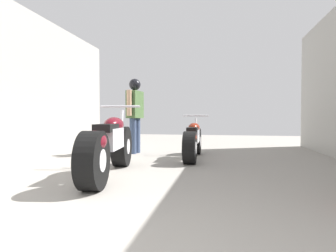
% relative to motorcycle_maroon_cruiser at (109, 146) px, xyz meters
% --- Properties ---
extents(ground_plane, '(18.01, 18.01, 0.00)m').
position_rel_motorcycle_maroon_cruiser_xyz_m(ground_plane, '(0.69, 0.81, -0.43)').
color(ground_plane, gray).
extents(garage_partition_left, '(0.08, 8.25, 3.15)m').
position_rel_motorcycle_maroon_cruiser_xyz_m(garage_partition_left, '(-2.52, 0.81, 1.14)').
color(garage_partition_left, '#A3A099').
rests_on(garage_partition_left, ground_plane).
extents(motorcycle_maroon_cruiser, '(0.72, 2.23, 1.04)m').
position_rel_motorcycle_maroon_cruiser_xyz_m(motorcycle_maroon_cruiser, '(0.00, 0.00, 0.00)').
color(motorcycle_maroon_cruiser, black).
rests_on(motorcycle_maroon_cruiser, ground_plane).
extents(motorcycle_black_naked, '(0.57, 1.93, 0.90)m').
position_rel_motorcycle_maroon_cruiser_xyz_m(motorcycle_black_naked, '(0.99, 1.89, -0.06)').
color(motorcycle_black_naked, black).
rests_on(motorcycle_black_naked, ground_plane).
extents(mechanic_in_blue, '(0.31, 0.69, 1.75)m').
position_rel_motorcycle_maroon_cruiser_xyz_m(mechanic_in_blue, '(-0.44, 2.49, 0.62)').
color(mechanic_in_blue, '#384766').
rests_on(mechanic_in_blue, ground_plane).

